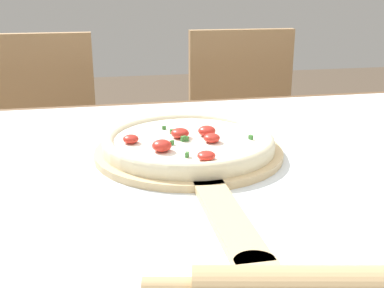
{
  "coord_description": "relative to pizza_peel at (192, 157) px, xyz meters",
  "views": [
    {
      "loc": [
        -0.19,
        -0.69,
        1.04
      ],
      "look_at": [
        -0.03,
        0.06,
        0.78
      ],
      "focal_mm": 45.0,
      "sensor_mm": 36.0,
      "label": 1
    }
  ],
  "objects": [
    {
      "name": "pizza",
      "position": [
        -0.0,
        0.03,
        0.02
      ],
      "size": [
        0.3,
        0.3,
        0.04
      ],
      "color": "beige",
      "rests_on": "pizza_peel"
    },
    {
      "name": "pizza_peel",
      "position": [
        0.0,
        0.0,
        0.0
      ],
      "size": [
        0.33,
        0.56,
        0.01
      ],
      "color": "#D6B784",
      "rests_on": "towel_cloth"
    },
    {
      "name": "dining_table",
      "position": [
        0.03,
        -0.07,
        -0.1
      ],
      "size": [
        1.43,
        1.05,
        0.75
      ],
      "color": "brown",
      "rests_on": "ground_plane"
    },
    {
      "name": "chair_left",
      "position": [
        -0.35,
        0.82,
        -0.25
      ],
      "size": [
        0.4,
        0.4,
        0.89
      ],
      "rotation": [
        0.0,
        0.0,
        -0.0
      ],
      "color": "tan",
      "rests_on": "ground_plane"
    },
    {
      "name": "towel_cloth",
      "position": [
        0.03,
        -0.07,
        -0.01
      ],
      "size": [
        1.35,
        0.97,
        0.0
      ],
      "color": "silver",
      "rests_on": "dining_table"
    },
    {
      "name": "chair_right",
      "position": [
        0.36,
        0.82,
        -0.25
      ],
      "size": [
        0.41,
        0.41,
        0.89
      ],
      "rotation": [
        0.0,
        0.0,
        -0.03
      ],
      "color": "tan",
      "rests_on": "ground_plane"
    }
  ]
}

